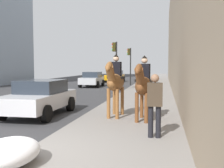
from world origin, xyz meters
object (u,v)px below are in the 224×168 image
object	(u,v)px
traffic_light_near_curb	(115,58)
traffic_light_far_curb	(130,60)
car_mid_lane	(115,76)
car_far_lane	(40,97)
mounted_horse_near	(115,82)
mounted_horse_far	(144,85)
pedestrian_greeting	(155,101)
car_near_lane	(92,79)

from	to	relation	value
traffic_light_near_curb	traffic_light_far_curb	xyz separation A→B (m)	(7.14, -0.21, -0.01)
car_mid_lane	car_far_lane	world-z (taller)	same
car_mid_lane	traffic_light_far_curb	distance (m)	5.88
mounted_horse_near	mounted_horse_far	xyz separation A→B (m)	(-0.50, -1.10, -0.07)
pedestrian_greeting	traffic_light_far_curb	size ratio (longest dim) A/B	0.44
car_near_lane	car_far_lane	world-z (taller)	same
car_mid_lane	traffic_light_far_curb	size ratio (longest dim) A/B	1.11
car_far_lane	traffic_light_far_curb	xyz separation A→B (m)	(17.43, -1.49, 1.85)
mounted_horse_far	pedestrian_greeting	xyz separation A→B (m)	(-2.15, -0.46, -0.28)
mounted_horse_near	mounted_horse_far	bearing A→B (deg)	68.53
car_near_lane	car_mid_lane	bearing A→B (deg)	172.31
car_near_lane	car_far_lane	xyz separation A→B (m)	(-14.71, -1.82, -0.01)
mounted_horse_near	car_mid_lane	bearing A→B (deg)	-166.50
traffic_light_far_curb	mounted_horse_far	bearing A→B (deg)	-171.17
traffic_light_near_curb	traffic_light_far_curb	size ratio (longest dim) A/B	1.00
mounted_horse_far	mounted_horse_near	bearing A→B (deg)	-108.65
car_near_lane	traffic_light_far_curb	world-z (taller)	traffic_light_far_curb
mounted_horse_far	pedestrian_greeting	distance (m)	2.22
pedestrian_greeting	traffic_light_near_curb	world-z (taller)	traffic_light_near_curb
car_near_lane	car_far_lane	bearing A→B (deg)	5.54
mounted_horse_near	traffic_light_near_curb	distance (m)	10.90
pedestrian_greeting	car_near_lane	world-z (taller)	pedestrian_greeting
mounted_horse_near	car_near_lane	distance (m)	15.93
mounted_horse_near	traffic_light_far_curb	xyz separation A→B (m)	(17.80, 1.75, 1.14)
car_mid_lane	car_far_lane	size ratio (longest dim) A/B	1.07
car_near_lane	traffic_light_far_curb	bearing A→B (deg)	127.85
car_mid_lane	car_near_lane	bearing A→B (deg)	-5.87
traffic_light_near_curb	traffic_light_far_curb	bearing A→B (deg)	-1.66
mounted_horse_near	traffic_light_far_curb	world-z (taller)	traffic_light_far_curb
pedestrian_greeting	traffic_light_near_curb	xyz separation A→B (m)	(13.31, 3.51, 1.51)
traffic_light_near_curb	car_far_lane	bearing A→B (deg)	172.91
mounted_horse_far	car_mid_lane	size ratio (longest dim) A/B	0.53
pedestrian_greeting	traffic_light_near_curb	distance (m)	13.85
mounted_horse_near	traffic_light_far_curb	size ratio (longest dim) A/B	0.61
pedestrian_greeting	car_mid_lane	distance (m)	26.11
mounted_horse_near	pedestrian_greeting	bearing A→B (deg)	33.42
car_mid_lane	car_far_lane	xyz separation A→B (m)	(-22.43, -0.99, -0.02)
car_near_lane	car_mid_lane	xyz separation A→B (m)	(7.72, -0.83, 0.01)
car_near_lane	traffic_light_near_curb	bearing A→B (deg)	33.52
mounted_horse_far	traffic_light_far_curb	xyz separation A→B (m)	(18.30, 2.84, 1.21)
car_mid_lane	traffic_light_near_curb	xyz separation A→B (m)	(-12.15, -2.27, 1.84)
traffic_light_near_curb	pedestrian_greeting	bearing A→B (deg)	-165.24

